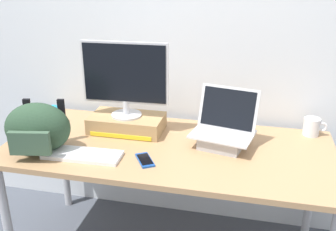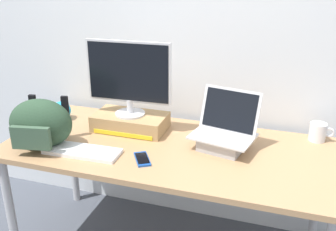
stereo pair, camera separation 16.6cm
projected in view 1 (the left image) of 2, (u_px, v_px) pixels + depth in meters
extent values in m
cube|color=silver|center=(186.00, 26.00, 2.34)|extent=(7.00, 0.10, 2.60)
cube|color=#A87F56|center=(168.00, 149.00, 2.11)|extent=(1.78, 0.79, 0.03)
cylinder|color=#B2B2B7|center=(7.00, 220.00, 2.11)|extent=(0.05, 0.05, 0.70)
cylinder|color=#B2B2B7|center=(64.00, 162.00, 2.72)|extent=(0.05, 0.05, 0.70)
cylinder|color=#B2B2B7|center=(311.00, 191.00, 2.38)|extent=(0.05, 0.05, 0.70)
cube|color=#A88456|center=(127.00, 123.00, 2.28)|extent=(0.43, 0.24, 0.09)
cube|color=yellow|center=(120.00, 136.00, 2.18)|extent=(0.36, 0.00, 0.02)
cylinder|color=silver|center=(127.00, 115.00, 2.25)|extent=(0.18, 0.18, 0.01)
cylinder|color=silver|center=(126.00, 107.00, 2.24)|extent=(0.04, 0.04, 0.08)
cube|color=silver|center=(125.00, 73.00, 2.16)|extent=(0.50, 0.04, 0.35)
cube|color=black|center=(124.00, 74.00, 2.15)|extent=(0.47, 0.02, 0.33)
cube|color=#ADADB2|center=(222.00, 141.00, 2.08)|extent=(0.26, 0.24, 0.07)
cube|color=silver|center=(222.00, 134.00, 2.07)|extent=(0.36, 0.30, 0.01)
cube|color=#B7B7BC|center=(224.00, 132.00, 2.08)|extent=(0.30, 0.19, 0.00)
cube|color=silver|center=(228.00, 108.00, 2.10)|extent=(0.33, 0.14, 0.23)
cube|color=black|center=(228.00, 108.00, 2.09)|extent=(0.30, 0.13, 0.20)
cube|color=white|center=(83.00, 155.00, 1.98)|extent=(0.41, 0.16, 0.02)
cube|color=silver|center=(82.00, 153.00, 1.98)|extent=(0.38, 0.13, 0.00)
ellipsoid|color=#28422D|center=(38.00, 128.00, 2.00)|extent=(0.38, 0.28, 0.27)
cube|color=#38513D|center=(30.00, 143.00, 1.89)|extent=(0.21, 0.07, 0.12)
cube|color=black|center=(28.00, 116.00, 2.11)|extent=(0.04, 0.03, 0.20)
cube|color=black|center=(62.00, 117.00, 2.10)|extent=(0.04, 0.03, 0.20)
cylinder|color=silver|center=(311.00, 127.00, 2.22)|extent=(0.09, 0.09, 0.10)
torus|color=silver|center=(322.00, 127.00, 2.20)|extent=(0.06, 0.01, 0.06)
cube|color=#19479E|center=(145.00, 160.00, 1.94)|extent=(0.13, 0.16, 0.01)
cube|color=black|center=(145.00, 159.00, 1.94)|extent=(0.11, 0.13, 0.00)
sphere|color=#2393CC|center=(54.00, 114.00, 2.37)|extent=(0.12, 0.12, 0.12)
sphere|color=black|center=(46.00, 115.00, 2.33)|extent=(0.02, 0.02, 0.02)
sphere|color=black|center=(53.00, 115.00, 2.32)|extent=(0.02, 0.02, 0.02)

